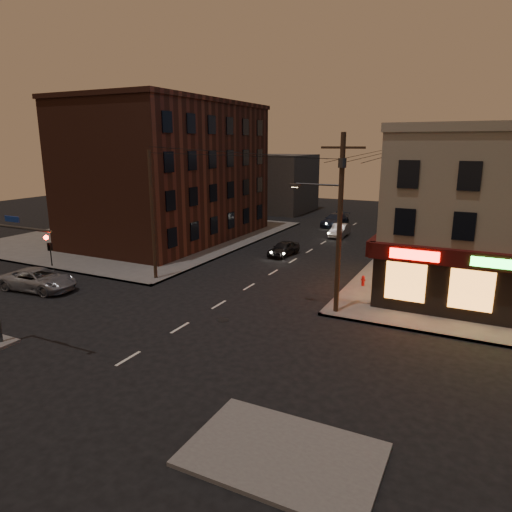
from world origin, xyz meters
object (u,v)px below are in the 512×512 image
Objects in this scene: sedan_far at (335,220)px; fire_hydrant at (363,280)px; suv_cross at (39,280)px; sedan_mid at (340,230)px; sedan_near at (284,248)px.

fire_hydrant is at bearing -61.80° from sedan_far.
sedan_mid is (12.75, 26.62, -0.05)m from suv_cross.
suv_cross is 7.37× the size of fire_hydrant.
sedan_near is 10.61m from sedan_mid.
suv_cross reaches higher than sedan_far.
suv_cross is 1.28× the size of sedan_mid.
sedan_mid is 17.65m from fire_hydrant.
sedan_near is 10.34m from fire_hydrant.
sedan_far is at bearing -22.88° from suv_cross.
sedan_far is at bearing 98.14° from sedan_near.
suv_cross reaches higher than sedan_near.
sedan_far is 7.05× the size of fire_hydrant.
sedan_mid is at bearing 86.29° from sedan_near.
sedan_near is 5.32× the size of fire_hydrant.
suv_cross reaches higher than sedan_mid.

